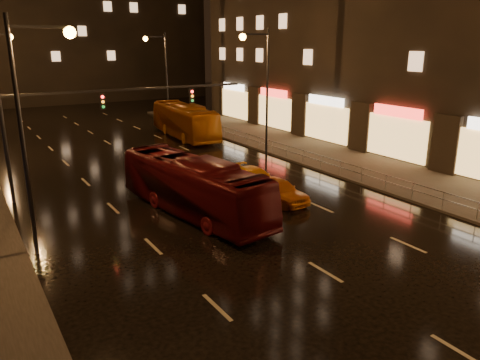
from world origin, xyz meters
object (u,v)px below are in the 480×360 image
object	(u,v)px
taxi_far	(255,178)
bus_red	(193,186)
bus_curb	(185,121)
taxi_near	(278,190)

from	to	relation	value
taxi_far	bus_red	bearing A→B (deg)	-162.09
bus_red	bus_curb	size ratio (longest dim) A/B	0.96
bus_curb	taxi_near	size ratio (longest dim) A/B	2.80
bus_curb	taxi_near	xyz separation A→B (m)	(-3.73, -20.51, -0.90)
bus_curb	taxi_far	world-z (taller)	bus_curb
bus_red	taxi_far	bearing A→B (deg)	15.14
bus_red	taxi_far	size ratio (longest dim) A/B	2.67
bus_curb	taxi_far	bearing A→B (deg)	-96.10
bus_red	bus_curb	distance (m)	21.49
taxi_near	taxi_far	xyz separation A→B (m)	(0.50, 3.20, -0.10)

